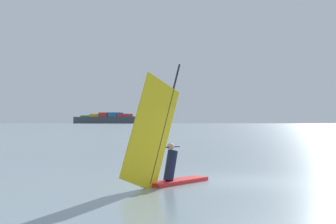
# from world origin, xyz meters

# --- Properties ---
(ground_plane) EXTENTS (4000.00, 4000.00, 0.00)m
(ground_plane) POSITION_xyz_m (0.00, 0.00, 0.00)
(ground_plane) COLOR gray
(windsurfer) EXTENTS (3.35, 2.41, 4.01)m
(windsurfer) POSITION_xyz_m (-2.86, -0.27, 0.94)
(windsurfer) COLOR red
(windsurfer) RESTS_ON ground_plane
(cargo_ship) EXTENTS (146.31, 124.68, 38.89)m
(cargo_ship) POSITION_xyz_m (118.90, 828.50, 9.16)
(cargo_ship) COLOR #3F444C
(cargo_ship) RESTS_ON ground_plane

